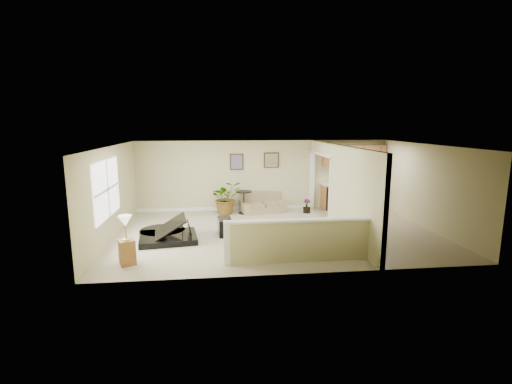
{
  "coord_description": "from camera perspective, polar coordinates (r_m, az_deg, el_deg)",
  "views": [
    {
      "loc": [
        -1.74,
        -10.15,
        3.1
      ],
      "look_at": [
        -0.55,
        0.4,
        1.13
      ],
      "focal_mm": 26.0,
      "sensor_mm": 36.0,
      "label": 1
    }
  ],
  "objects": [
    {
      "name": "kitchen_cabinets",
      "position": [
        13.98,
        14.31,
        1.02
      ],
      "size": [
        2.36,
        0.65,
        2.33
      ],
      "color": "#9C5E33",
      "rests_on": "floor"
    },
    {
      "name": "right_wall",
      "position": [
        12.06,
        24.82,
        0.73
      ],
      "size": [
        0.04,
        6.0,
        2.5
      ],
      "primitive_type": "cube",
      "color": "#C1B984",
      "rests_on": "floor"
    },
    {
      "name": "left_window",
      "position": [
        10.17,
        -22.0,
        0.43
      ],
      "size": [
        0.05,
        2.15,
        1.45
      ],
      "primitive_type": "cube",
      "color": "white",
      "rests_on": "left_wall"
    },
    {
      "name": "pony_half_wall",
      "position": [
        8.46,
        6.31,
        -7.29
      ],
      "size": [
        3.42,
        0.22,
        1.0
      ],
      "color": "#C1B984",
      "rests_on": "floor"
    },
    {
      "name": "back_wall",
      "position": [
        13.4,
        1.09,
        2.59
      ],
      "size": [
        9.0,
        0.04,
        2.5
      ],
      "primitive_type": "cube",
      "color": "#C1B984",
      "rests_on": "floor"
    },
    {
      "name": "lamp_stand",
      "position": [
        8.75,
        -19.29,
        -7.54
      ],
      "size": [
        0.43,
        0.43,
        1.12
      ],
      "color": "#9C5E33",
      "rests_on": "floor"
    },
    {
      "name": "accent_table",
      "position": [
        12.86,
        -1.88,
        -1.12
      ],
      "size": [
        0.54,
        0.54,
        0.79
      ],
      "color": "black",
      "rests_on": "floor"
    },
    {
      "name": "ceiling",
      "position": [
        10.32,
        3.3,
        7.18
      ],
      "size": [
        9.0,
        6.0,
        0.04
      ],
      "primitive_type": "cube",
      "color": "white",
      "rests_on": "back_wall"
    },
    {
      "name": "piano",
      "position": [
        10.29,
        -13.58,
        -3.91
      ],
      "size": [
        1.87,
        1.92,
        1.41
      ],
      "rotation": [
        0.0,
        0.0,
        0.13
      ],
      "color": "black",
      "rests_on": "floor"
    },
    {
      "name": "front_wall",
      "position": [
        7.59,
        7.02,
        -3.64
      ],
      "size": [
        9.0,
        0.04,
        2.5
      ],
      "primitive_type": "cube",
      "color": "#C1B984",
      "rests_on": "floor"
    },
    {
      "name": "loveseat",
      "position": [
        13.18,
        1.05,
        -1.59
      ],
      "size": [
        1.69,
        1.14,
        0.88
      ],
      "rotation": [
        0.0,
        0.0,
        0.18
      ],
      "color": "#96805F",
      "rests_on": "floor"
    },
    {
      "name": "palm_plant",
      "position": [
        12.85,
        -4.62,
        -0.89
      ],
      "size": [
        1.22,
        1.12,
        1.15
      ],
      "color": "black",
      "rests_on": "floor"
    },
    {
      "name": "left_wall",
      "position": [
        10.68,
        -21.3,
        -0.16
      ],
      "size": [
        0.04,
        6.0,
        2.5
      ],
      "primitive_type": "cube",
      "color": "#C1B984",
      "rests_on": "floor"
    },
    {
      "name": "interior_partition",
      "position": [
        11.15,
        12.17,
        0.58
      ],
      "size": [
        0.18,
        5.99,
        2.5
      ],
      "color": "#C1B984",
      "rests_on": "floor"
    },
    {
      "name": "small_plant",
      "position": [
        13.11,
        7.81,
        -2.31
      ],
      "size": [
        0.31,
        0.31,
        0.49
      ],
      "color": "black",
      "rests_on": "floor"
    },
    {
      "name": "kitchen_vinyl",
      "position": [
        11.69,
        18.65,
        -5.4
      ],
      "size": [
        2.7,
        6.0,
        0.01
      ],
      "primitive_type": "cube",
      "color": "gray",
      "rests_on": "floor"
    },
    {
      "name": "floor",
      "position": [
        10.76,
        3.16,
        -6.23
      ],
      "size": [
        9.0,
        9.0,
        0.0
      ],
      "primitive_type": "plane",
      "color": "#B8B18F",
      "rests_on": "ground"
    },
    {
      "name": "wall_art_left",
      "position": [
        13.22,
        -2.99,
        4.65
      ],
      "size": [
        0.48,
        0.04,
        0.58
      ],
      "color": "#372214",
      "rests_on": "back_wall"
    },
    {
      "name": "wall_mirror",
      "position": [
        13.35,
        2.39,
        4.93
      ],
      "size": [
        0.55,
        0.04,
        0.55
      ],
      "color": "#372214",
      "rests_on": "back_wall"
    },
    {
      "name": "piano_bench",
      "position": [
        10.51,
        -4.85,
        -5.3
      ],
      "size": [
        0.41,
        0.74,
        0.47
      ],
      "primitive_type": "cube",
      "rotation": [
        0.0,
        0.0,
        0.07
      ],
      "color": "black",
      "rests_on": "floor"
    }
  ]
}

